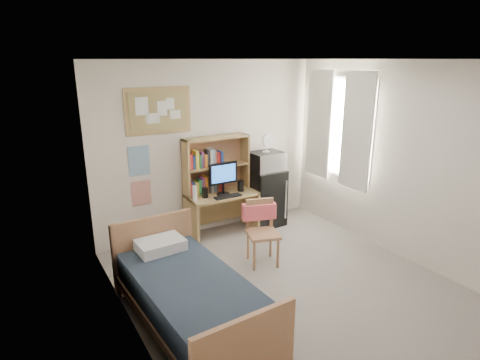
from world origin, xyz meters
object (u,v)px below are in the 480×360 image
mini_fridge (265,197)px  desk_fan (266,143)px  speaker_left (205,193)px  bulletin_board (158,111)px  desk_chair (263,233)px  bed (192,302)px  monitor (223,179)px  desk (222,214)px  speaker_right (241,186)px  microwave (266,161)px

mini_fridge → desk_fan: size_ratio=3.28×
speaker_left → desk_fan: (1.10, 0.05, 0.61)m
bulletin_board → desk_chair: bulletin_board is taller
bulletin_board → bed: (-0.50, -2.08, -1.66)m
bed → monitor: size_ratio=3.97×
bed → desk: bearing=51.1°
desk → speaker_right: speaker_right is taller
speaker_left → speaker_right: (0.60, -0.00, 0.01)m
desk_chair → desk_fan: bearing=72.0°
bed → speaker_right: (1.61, 1.73, 0.49)m
desk_chair → mini_fridge: bearing=72.5°
speaker_right → desk_fan: desk_fan is taller
microwave → bulletin_board: bearing=167.8°
mini_fridge → desk_fan: 0.89m
speaker_right → desk_fan: size_ratio=0.62×
monitor → bed: bearing=-126.7°
desk → mini_fridge: size_ratio=1.16×
bulletin_board → microwave: (1.61, -0.29, -0.86)m
bed → speaker_left: (1.01, 1.74, 0.48)m
bulletin_board → speaker_right: size_ratio=5.48×
bulletin_board → mini_fridge: (1.61, -0.27, -1.46)m
speaker_left → speaker_right: speaker_right is taller
desk → speaker_right: (0.30, -0.06, 0.42)m
bulletin_board → monitor: bearing=-22.9°
speaker_right → microwave: size_ratio=0.34×
mini_fridge → desk: bearing=178.9°
microwave → monitor: bearing=-178.2°
mini_fridge → speaker_right: size_ratio=5.33×
monitor → desk_fan: 0.91m
bed → microwave: size_ratio=3.74×
speaker_right → desk: bearing=168.7°
desk_chair → bed: desk_chair is taller
bulletin_board → desk: 1.81m
desk → microwave: 1.08m
bed → monitor: 2.27m
bed → speaker_right: bearing=44.4°
speaker_right → desk_fan: bearing=6.5°
speaker_left → microwave: size_ratio=0.31×
monitor → microwave: bearing=4.0°
bulletin_board → desk_chair: (0.83, -1.38, -1.49)m
bulletin_board → mini_fridge: bearing=-9.6°
bulletin_board → monitor: bulletin_board is taller
bulletin_board → monitor: (0.81, -0.34, -1.02)m
desk_chair → bulletin_board: bearing=138.5°
bed → desk_fan: bearing=37.6°
mini_fridge → monitor: monitor is taller
bulletin_board → bed: size_ratio=0.50×
microwave → speaker_left: bearing=-179.4°
desk_chair → bed: bearing=-135.0°
bulletin_board → bed: bulletin_board is taller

